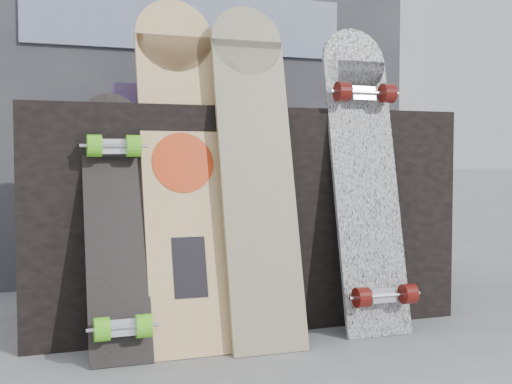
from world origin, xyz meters
name	(u,v)px	position (x,y,z in m)	size (l,w,h in m)	color
ground	(280,350)	(0.00, 0.00, 0.00)	(60.00, 60.00, 0.00)	slate
vendor_table	(234,214)	(0.00, 0.50, 0.40)	(1.60, 0.60, 0.80)	black
booth	(185,65)	(0.00, 1.35, 1.10)	(2.40, 0.22, 2.20)	#323237
merch_box_purple	(137,98)	(-0.37, 0.56, 0.85)	(0.18, 0.12, 0.10)	#4F3976
merch_box_small	(355,102)	(0.55, 0.54, 0.86)	(0.14, 0.14, 0.12)	#4F3976
merch_box_flat	(205,105)	(-0.10, 0.57, 0.83)	(0.22, 0.10, 0.06)	#D1B78C
longboard_geisha	(182,158)	(-0.28, 0.18, 0.62)	(0.27, 0.34, 1.18)	tan
longboard_celtic	(256,161)	(-0.04, 0.12, 0.61)	(0.25, 0.30, 1.15)	beige
longboard_cascadia	(366,172)	(0.39, 0.15, 0.57)	(0.25, 0.31, 1.11)	white
skateboard_dark	(116,220)	(-0.50, 0.12, 0.43)	(0.19, 0.34, 0.84)	black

